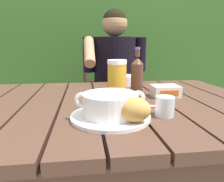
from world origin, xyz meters
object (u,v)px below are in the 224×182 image
object	(u,v)px
person_eating	(115,77)
diner_bowl	(124,80)
soup_bowl	(110,104)
table_knife	(139,105)
water_glass_small	(165,106)
beer_bottle	(137,76)
butter_tub	(165,91)
beer_glass	(117,80)
chair_near_diner	(112,102)
serving_plate	(110,116)
bread_roll	(134,109)

from	to	relation	value
person_eating	diner_bowl	size ratio (longest dim) A/B	8.17
soup_bowl	table_knife	world-z (taller)	soup_bowl
person_eating	water_glass_small	size ratio (longest dim) A/B	17.98
beer_bottle	water_glass_small	distance (m)	0.29
water_glass_small	butter_tub	world-z (taller)	water_glass_small
table_knife	beer_glass	bearing A→B (deg)	120.69
chair_near_diner	beer_bottle	distance (m)	0.92
beer_glass	person_eating	bearing A→B (deg)	82.30
person_eating	soup_bowl	bearing A→B (deg)	-99.30
chair_near_diner	beer_glass	xyz separation A→B (m)	(-0.10, -0.89, 0.34)
serving_plate	beer_glass	distance (m)	0.26
water_glass_small	serving_plate	bearing A→B (deg)	179.49
soup_bowl	water_glass_small	bearing A→B (deg)	-0.51
bread_roll	butter_tub	bearing A→B (deg)	55.04
chair_near_diner	serving_plate	world-z (taller)	chair_near_diner
beer_bottle	person_eating	bearing A→B (deg)	90.61
soup_bowl	water_glass_small	xyz separation A→B (m)	(0.19, -0.00, -0.02)
soup_bowl	diner_bowl	distance (m)	0.61
person_eating	serving_plate	size ratio (longest dim) A/B	4.67
person_eating	serving_plate	xyz separation A→B (m)	(-0.15, -0.93, 0.01)
table_knife	serving_plate	bearing A→B (deg)	-137.04
beer_glass	butter_tub	bearing A→B (deg)	4.35
butter_tub	water_glass_small	bearing A→B (deg)	-112.11
beer_bottle	table_knife	size ratio (longest dim) A/B	1.62
diner_bowl	chair_near_diner	bearing A→B (deg)	90.00
soup_bowl	diner_bowl	xyz separation A→B (m)	(0.16, 0.59, -0.02)
beer_glass	water_glass_small	bearing A→B (deg)	-62.66
person_eating	table_knife	world-z (taller)	person_eating
water_glass_small	table_knife	size ratio (longest dim) A/B	0.49
soup_bowl	bread_roll	bearing A→B (deg)	-49.40
chair_near_diner	diner_bowl	xyz separation A→B (m)	(0.00, -0.54, 0.28)
soup_bowl	butter_tub	xyz separation A→B (m)	(0.29, 0.26, -0.02)
person_eating	soup_bowl	world-z (taller)	person_eating
chair_near_diner	soup_bowl	bearing A→B (deg)	-97.82
person_eating	soup_bowl	xyz separation A→B (m)	(-0.15, -0.93, 0.05)
beer_glass	diner_bowl	xyz separation A→B (m)	(0.10, 0.34, -0.06)
bread_roll	table_knife	bearing A→B (deg)	69.94
chair_near_diner	water_glass_small	distance (m)	1.17
chair_near_diner	table_knife	xyz separation A→B (m)	(-0.02, -1.01, 0.26)
table_knife	diner_bowl	distance (m)	0.47
butter_tub	chair_near_diner	bearing A→B (deg)	98.93
serving_plate	bread_roll	xyz separation A→B (m)	(0.06, -0.07, 0.04)
chair_near_diner	person_eating	size ratio (longest dim) A/B	0.78
serving_plate	soup_bowl	size ratio (longest dim) A/B	1.13
chair_near_diner	diner_bowl	world-z (taller)	chair_near_diner
beer_glass	soup_bowl	bearing A→B (deg)	-103.73
person_eating	beer_bottle	xyz separation A→B (m)	(0.01, -0.65, 0.10)
bread_roll	table_knife	world-z (taller)	bread_roll
chair_near_diner	diner_bowl	size ratio (longest dim) A/B	6.38
person_eating	water_glass_small	xyz separation A→B (m)	(0.03, -0.93, 0.04)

